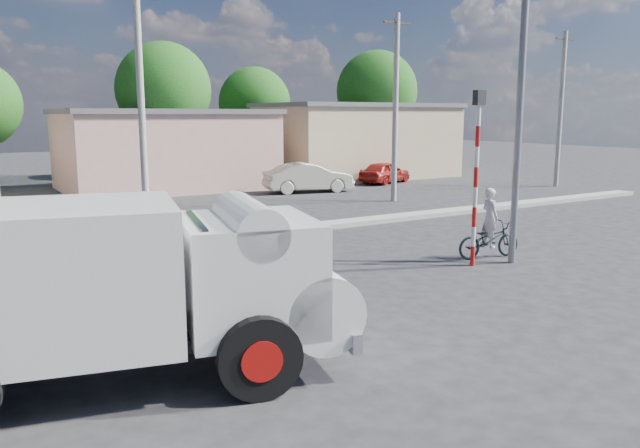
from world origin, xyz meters
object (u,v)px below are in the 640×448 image
cyclist (489,229)px  traffic_pole (477,163)px  car_red (385,172)px  streetlight (517,65)px  bicycle (489,240)px  truck (127,284)px  car_cream (308,178)px

cyclist → traffic_pole: 2.11m
car_red → streetlight: size_ratio=0.40×
streetlight → bicycle: bearing=84.7°
truck → streetlight: streetlight is taller
car_cream → car_red: (5.71, 1.24, -0.11)m
car_red → streetlight: bearing=131.7°
traffic_pole → streetlight: (0.94, -0.30, 2.37)m
truck → bicycle: bearing=28.8°
car_cream → car_red: 5.85m
cyclist → traffic_pole: size_ratio=0.36×
truck → car_red: bearing=57.8°
bicycle → streetlight: bearing=-174.5°
truck → cyclist: (10.25, 2.86, -0.65)m
cyclist → car_cream: bearing=-1.5°
car_red → streetlight: (-9.02, -16.82, 4.35)m
bicycle → cyclist: (0.00, 0.00, 0.30)m
streetlight → cyclist: bearing=84.7°
cyclist → traffic_pole: (-1.00, -0.41, 1.80)m
cyclist → bicycle: bearing=0.0°
car_red → traffic_pole: 19.39m
traffic_pole → streetlight: 2.56m
car_cream → car_red: size_ratio=1.22×
bicycle → streetlight: 4.53m
car_cream → streetlight: bearing=179.7°
car_cream → bicycle: bearing=179.3°
bicycle → car_red: (8.95, 16.11, 0.12)m
car_red → truck: bearing=114.5°
streetlight → traffic_pole: bearing=162.3°
cyclist → streetlight: bearing=-174.5°
cyclist → car_cream: 15.21m
bicycle → cyclist: 0.30m
cyclist → car_cream: (3.24, 14.86, -0.07)m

